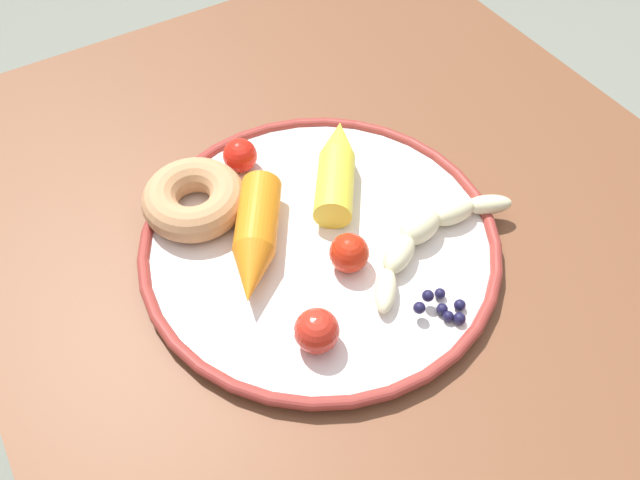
{
  "coord_description": "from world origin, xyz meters",
  "views": [
    {
      "loc": [
        -0.29,
        0.25,
        1.24
      ],
      "look_at": [
        0.05,
        0.05,
        0.74
      ],
      "focal_mm": 36.44,
      "sensor_mm": 36.0,
      "label": 1
    }
  ],
  "objects": [
    {
      "name": "dining_table",
      "position": [
        0.0,
        0.0,
        0.63
      ],
      "size": [
        0.97,
        0.73,
        0.73
      ],
      "color": "brown",
      "rests_on": "ground_plane"
    },
    {
      "name": "plate",
      "position": [
        0.05,
        0.05,
        0.74
      ],
      "size": [
        0.35,
        0.35,
        0.02
      ],
      "color": "white",
      "rests_on": "dining_table"
    },
    {
      "name": "banana",
      "position": [
        -0.01,
        -0.04,
        0.76
      ],
      "size": [
        0.09,
        0.19,
        0.03
      ],
      "color": "beige",
      "rests_on": "plate"
    },
    {
      "name": "carrot_orange",
      "position": [
        0.06,
        0.11,
        0.76
      ],
      "size": [
        0.14,
        0.11,
        0.04
      ],
      "color": "orange",
      "rests_on": "plate"
    },
    {
      "name": "carrot_yellow",
      "position": [
        0.11,
        -0.01,
        0.76
      ],
      "size": [
        0.13,
        0.11,
        0.04
      ],
      "color": "yellow",
      "rests_on": "plate"
    },
    {
      "name": "donut",
      "position": [
        0.14,
        0.14,
        0.76
      ],
      "size": [
        0.14,
        0.14,
        0.04
      ],
      "primitive_type": "torus",
      "rotation": [
        0.0,
        0.0,
        2.07
      ],
      "color": "tan",
      "rests_on": "plate"
    },
    {
      "name": "blueberry_pile",
      "position": [
        -0.08,
        -0.0,
        0.75
      ],
      "size": [
        0.04,
        0.05,
        0.02
      ],
      "color": "#191638",
      "rests_on": "plate"
    },
    {
      "name": "tomato_near",
      "position": [
        0.17,
        0.07,
        0.76
      ],
      "size": [
        0.04,
        0.04,
        0.04
      ],
      "primitive_type": "sphere",
      "color": "red",
      "rests_on": "plate"
    },
    {
      "name": "tomato_mid",
      "position": [
        -0.05,
        0.11,
        0.76
      ],
      "size": [
        0.04,
        0.04,
        0.04
      ],
      "primitive_type": "sphere",
      "color": "red",
      "rests_on": "plate"
    },
    {
      "name": "tomato_far",
      "position": [
        0.01,
        0.04,
        0.76
      ],
      "size": [
        0.04,
        0.04,
        0.04
      ],
      "primitive_type": "sphere",
      "color": "red",
      "rests_on": "plate"
    }
  ]
}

